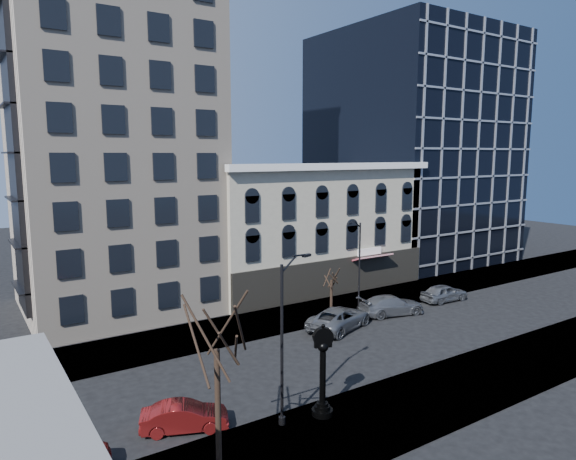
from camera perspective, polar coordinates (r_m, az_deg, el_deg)
ground at (r=34.01m, az=0.91°, el=-14.58°), size 160.00×160.00×0.00m
sidewalk_far at (r=40.42m, az=-5.59°, el=-10.73°), size 160.00×6.00×0.12m
sidewalk_near at (r=28.37m, az=10.58°, el=-19.52°), size 160.00×6.00×0.12m
cream_tower at (r=46.62m, az=-19.42°, el=15.38°), size 15.90×15.40×42.50m
victorian_row at (r=51.73m, az=2.03°, el=0.30°), size 22.60×11.19×12.50m
glass_office at (r=68.21m, az=13.56°, el=8.77°), size 20.00×20.15×28.00m
street_clock at (r=26.92m, az=3.87°, el=-15.69°), size 1.09×1.09×4.82m
street_lamp_near at (r=25.00m, az=0.24°, el=-7.24°), size 2.14×0.85×8.51m
street_lamp_far at (r=42.58m, az=7.64°, el=-1.30°), size 1.97×0.96×8.00m
bare_tree_near at (r=21.20m, az=-7.99°, el=-10.13°), size 4.97×4.97×8.54m
bare_tree_far at (r=43.65m, az=4.87°, el=-4.85°), size 2.46×2.46×4.23m
car_near_a at (r=25.21m, az=-25.16°, el=-21.99°), size 5.38×3.63×1.70m
car_near_b at (r=26.92m, az=-11.43°, el=-19.66°), size 4.44×2.95×1.38m
car_far_a at (r=40.08m, az=5.72°, el=-9.72°), size 6.64×4.68×1.68m
car_far_b at (r=44.10m, az=11.41°, el=-8.18°), size 5.99×3.45×1.63m
car_far_c at (r=49.15m, az=16.95°, el=-6.69°), size 4.75×2.11×1.59m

